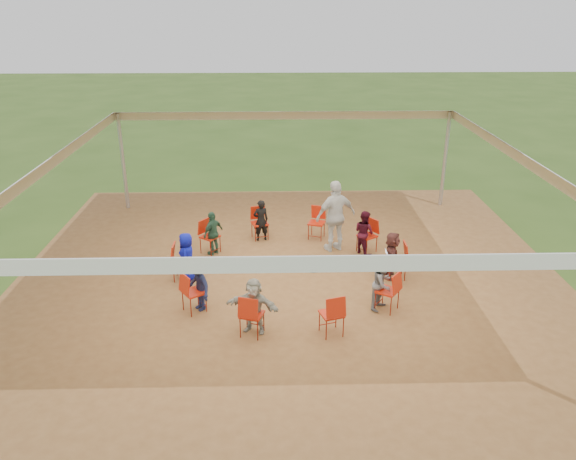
{
  "coord_description": "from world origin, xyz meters",
  "views": [
    {
      "loc": [
        -0.35,
        -11.89,
        6.17
      ],
      "look_at": [
        -0.03,
        0.3,
        1.12
      ],
      "focal_mm": 35.0,
      "sensor_mm": 36.0,
      "label": 1
    }
  ],
  "objects_px": {
    "chair_0": "(397,261)",
    "chair_6": "(194,292)",
    "person_seated_0": "(392,255)",
    "laptop": "(385,257)",
    "chair_9": "(387,291)",
    "person_seated_7": "(383,284)",
    "chair_3": "(260,223)",
    "chair_8": "(332,314)",
    "chair_7": "(252,315)",
    "person_seated_6": "(254,306)",
    "chair_5": "(182,262)",
    "person_seated_4": "(187,257)",
    "person_seated_5": "(198,285)",
    "person_seated_3": "(213,233)",
    "chair_4": "(210,237)",
    "standing_person": "(336,216)",
    "cable_coil": "(312,270)",
    "chair_1": "(367,236)",
    "person_seated_2": "(261,220)",
    "person_seated_1": "(364,232)",
    "chair_2": "(317,223)"
  },
  "relations": [
    {
      "from": "chair_3",
      "to": "chair_5",
      "type": "relative_size",
      "value": 1.0
    },
    {
      "from": "chair_0",
      "to": "chair_5",
      "type": "relative_size",
      "value": 1.0
    },
    {
      "from": "chair_1",
      "to": "chair_5",
      "type": "xyz_separation_m",
      "value": [
        -4.58,
        -1.43,
        0.0
      ]
    },
    {
      "from": "chair_0",
      "to": "chair_7",
      "type": "distance_m",
      "value": 4.08
    },
    {
      "from": "chair_9",
      "to": "laptop",
      "type": "height_order",
      "value": "chair_9"
    },
    {
      "from": "person_seated_0",
      "to": "laptop",
      "type": "xyz_separation_m",
      "value": [
        -0.16,
        0.0,
        -0.03
      ]
    },
    {
      "from": "chair_6",
      "to": "person_seated_1",
      "type": "xyz_separation_m",
      "value": [
        4.02,
        2.85,
        0.14
      ]
    },
    {
      "from": "person_seated_0",
      "to": "cable_coil",
      "type": "distance_m",
      "value": 1.98
    },
    {
      "from": "chair_0",
      "to": "person_seated_6",
      "type": "relative_size",
      "value": 0.77
    },
    {
      "from": "chair_9",
      "to": "person_seated_4",
      "type": "height_order",
      "value": "person_seated_4"
    },
    {
      "from": "chair_0",
      "to": "person_seated_5",
      "type": "distance_m",
      "value": 4.69
    },
    {
      "from": "chair_9",
      "to": "person_seated_7",
      "type": "height_order",
      "value": "person_seated_7"
    },
    {
      "from": "person_seated_7",
      "to": "standing_person",
      "type": "bearing_deg",
      "value": 49.51
    },
    {
      "from": "chair_6",
      "to": "person_seated_0",
      "type": "bearing_deg",
      "value": 72.45
    },
    {
      "from": "chair_1",
      "to": "person_seated_4",
      "type": "xyz_separation_m",
      "value": [
        -4.46,
        -1.43,
        0.14
      ]
    },
    {
      "from": "chair_0",
      "to": "chair_6",
      "type": "xyz_separation_m",
      "value": [
        -4.58,
        -1.43,
        0.0
      ]
    },
    {
      "from": "person_seated_7",
      "to": "standing_person",
      "type": "xyz_separation_m",
      "value": [
        -0.69,
        3.04,
        0.37
      ]
    },
    {
      "from": "chair_3",
      "to": "chair_9",
      "type": "bearing_deg",
      "value": 108.0
    },
    {
      "from": "person_seated_3",
      "to": "cable_coil",
      "type": "height_order",
      "value": "person_seated_3"
    },
    {
      "from": "chair_4",
      "to": "laptop",
      "type": "xyz_separation_m",
      "value": [
        4.27,
        -1.53,
        0.11
      ]
    },
    {
      "from": "chair_3",
      "to": "person_seated_6",
      "type": "relative_size",
      "value": 0.77
    },
    {
      "from": "person_seated_4",
      "to": "person_seated_7",
      "type": "bearing_deg",
      "value": 72.0
    },
    {
      "from": "person_seated_2",
      "to": "chair_8",
      "type": "bearing_deg",
      "value": 90.0
    },
    {
      "from": "person_seated_4",
      "to": "person_seated_5",
      "type": "bearing_deg",
      "value": 18.0
    },
    {
      "from": "chair_7",
      "to": "chair_9",
      "type": "distance_m",
      "value": 2.97
    },
    {
      "from": "chair_0",
      "to": "person_seated_7",
      "type": "distance_m",
      "value": 1.53
    },
    {
      "from": "person_seated_3",
      "to": "person_seated_5",
      "type": "relative_size",
      "value": 1.0
    },
    {
      "from": "chair_3",
      "to": "chair_9",
      "type": "xyz_separation_m",
      "value": [
        2.78,
        -3.92,
        0.0
      ]
    },
    {
      "from": "person_seated_0",
      "to": "laptop",
      "type": "distance_m",
      "value": 0.17
    },
    {
      "from": "chair_5",
      "to": "chair_6",
      "type": "distance_m",
      "value": 1.56
    },
    {
      "from": "chair_9",
      "to": "person_seated_6",
      "type": "bearing_deg",
      "value": 142.08
    },
    {
      "from": "chair_0",
      "to": "standing_person",
      "type": "distance_m",
      "value": 2.14
    },
    {
      "from": "chair_4",
      "to": "person_seated_0",
      "type": "bearing_deg",
      "value": 107.55
    },
    {
      "from": "chair_3",
      "to": "chair_8",
      "type": "distance_m",
      "value": 5.05
    },
    {
      "from": "chair_6",
      "to": "chair_2",
      "type": "bearing_deg",
      "value": 108.0
    },
    {
      "from": "person_seated_0",
      "to": "person_seated_3",
      "type": "bearing_deg",
      "value": 72.0
    },
    {
      "from": "chair_9",
      "to": "person_seated_2",
      "type": "height_order",
      "value": "person_seated_2"
    },
    {
      "from": "person_seated_1",
      "to": "laptop",
      "type": "bearing_deg",
      "value": 155.82
    },
    {
      "from": "chair_8",
      "to": "person_seated_5",
      "type": "relative_size",
      "value": 0.77
    },
    {
      "from": "chair_8",
      "to": "cable_coil",
      "type": "xyz_separation_m",
      "value": [
        -0.2,
        2.8,
        -0.43
      ]
    },
    {
      "from": "person_seated_0",
      "to": "chair_2",
      "type": "bearing_deg",
      "value": 34.08
    },
    {
      "from": "chair_0",
      "to": "person_seated_4",
      "type": "bearing_deg",
      "value": 90.0
    },
    {
      "from": "chair_7",
      "to": "person_seated_6",
      "type": "bearing_deg",
      "value": 90.0
    },
    {
      "from": "person_seated_0",
      "to": "person_seated_6",
      "type": "bearing_deg",
      "value": 126.0
    },
    {
      "from": "chair_5",
      "to": "person_seated_7",
      "type": "height_order",
      "value": "person_seated_7"
    },
    {
      "from": "chair_0",
      "to": "chair_2",
      "type": "height_order",
      "value": "same"
    },
    {
      "from": "chair_4",
      "to": "chair_7",
      "type": "xyz_separation_m",
      "value": [
        1.22,
        -3.9,
        0.0
      ]
    },
    {
      "from": "chair_8",
      "to": "person_seated_7",
      "type": "relative_size",
      "value": 0.77
    },
    {
      "from": "person_seated_0",
      "to": "standing_person",
      "type": "height_order",
      "value": "standing_person"
    },
    {
      "from": "chair_8",
      "to": "person_seated_6",
      "type": "relative_size",
      "value": 0.77
    }
  ]
}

